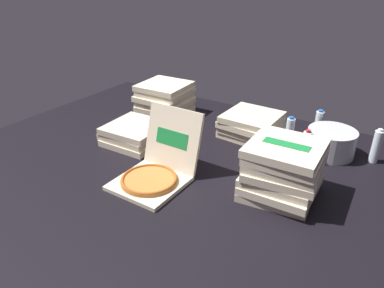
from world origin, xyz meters
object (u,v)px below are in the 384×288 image
pizza_stack_right_far (283,170)px  water_bottle_2 (289,133)px  water_bottle_0 (306,147)px  pizza_stack_right_mid (251,125)px  water_bottle_3 (376,146)px  ice_bucket (331,142)px  pizza_stack_right_near (165,99)px  pizza_stack_center_near (135,133)px  water_bottle_1 (318,126)px  open_pizza_box (156,169)px

pizza_stack_right_far → water_bottle_2: 0.60m
pizza_stack_right_far → water_bottle_0: 0.42m
pizza_stack_right_mid → water_bottle_3: bearing=5.5°
ice_bucket → water_bottle_0: bearing=-116.9°
water_bottle_3 → pizza_stack_right_near: bearing=-177.2°
pizza_stack_right_mid → water_bottle_2: bearing=-5.8°
pizza_stack_right_mid → water_bottle_0: 0.50m
pizza_stack_right_far → pizza_stack_right_near: pizza_stack_right_far is taller
ice_bucket → water_bottle_2: water_bottle_2 is taller
pizza_stack_center_near → water_bottle_1: bearing=34.8°
water_bottle_1 → water_bottle_2: 0.27m
pizza_stack_right_mid → ice_bucket: size_ratio=1.34×
water_bottle_3 → open_pizza_box: bearing=-137.8°
pizza_stack_right_mid → pizza_stack_center_near: pizza_stack_right_mid is taller
pizza_stack_right_mid → water_bottle_1: (0.43, 0.21, 0.02)m
pizza_stack_right_mid → water_bottle_2: water_bottle_2 is taller
pizza_stack_right_near → pizza_stack_right_far: bearing=-25.5°
pizza_stack_center_near → water_bottle_1: size_ratio=1.73×
pizza_stack_right_far → water_bottle_0: (0.00, 0.42, -0.04)m
pizza_stack_center_near → pizza_stack_right_mid: bearing=39.9°
water_bottle_2 → pizza_stack_center_near: bearing=-151.5°
ice_bucket → water_bottle_0: (-0.11, -0.21, 0.02)m
pizza_stack_center_near → pizza_stack_right_near: bearing=104.9°
pizza_stack_right_mid → water_bottle_1: 0.48m
ice_bucket → water_bottle_2: bearing=-167.2°
pizza_stack_right_near → ice_bucket: pizza_stack_right_near is taller
water_bottle_3 → water_bottle_2: bearing=-168.3°
pizza_stack_right_far → open_pizza_box: bearing=-158.2°
water_bottle_3 → water_bottle_0: bearing=-145.1°
water_bottle_1 → water_bottle_3: 0.43m
pizza_stack_right_far → water_bottle_0: bearing=89.7°
pizza_stack_right_mid → open_pizza_box: bearing=-103.8°
water_bottle_2 → water_bottle_3: bearing=11.7°
pizza_stack_right_far → water_bottle_2: size_ratio=1.89×
water_bottle_0 → pizza_stack_right_mid: bearing=158.5°
water_bottle_1 → ice_bucket: bearing=-52.2°
pizza_stack_right_far → water_bottle_3: size_ratio=1.89×
water_bottle_1 → water_bottle_2: (-0.13, -0.24, 0.00)m
ice_bucket → water_bottle_1: (-0.14, 0.18, 0.02)m
pizza_stack_center_near → pizza_stack_right_near: (-0.15, 0.55, 0.07)m
open_pizza_box → water_bottle_1: size_ratio=2.12×
open_pizza_box → pizza_stack_right_far: (0.67, 0.27, 0.08)m
ice_bucket → water_bottle_1: size_ratio=1.37×
open_pizza_box → pizza_stack_right_near: (-0.59, 0.87, 0.06)m
pizza_stack_right_far → water_bottle_2: bearing=105.5°
pizza_stack_center_near → pizza_stack_right_near: size_ratio=0.96×
open_pizza_box → water_bottle_2: size_ratio=2.12×
pizza_stack_right_mid → pizza_stack_right_near: bearing=179.9°
water_bottle_1 → water_bottle_3: same height
pizza_stack_right_mid → water_bottle_3: water_bottle_3 is taller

